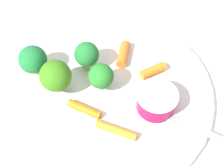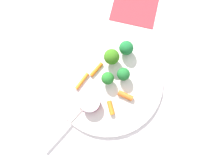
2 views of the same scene
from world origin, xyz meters
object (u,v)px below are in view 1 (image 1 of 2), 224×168
(carrot_stick_0, at_px, (84,109))
(carrot_stick_1, at_px, (123,54))
(broccoli_floret_3, at_px, (33,60))
(carrot_stick_3, at_px, (153,71))
(broccoli_floret_0, at_px, (87,55))
(broccoli_floret_2, at_px, (56,76))
(plate, at_px, (102,90))
(broccoli_floret_1, at_px, (102,78))
(carrot_stick_2, at_px, (116,130))
(sauce_cup, at_px, (156,101))
(fork, at_px, (217,137))

(carrot_stick_0, distance_m, carrot_stick_1, 0.11)
(broccoli_floret_3, xyz_separation_m, carrot_stick_3, (-0.17, 0.03, -0.02))
(broccoli_floret_0, xyz_separation_m, broccoli_floret_2, (0.05, 0.04, 0.01))
(plate, bearing_deg, broccoli_floret_1, 110.99)
(carrot_stick_2, relative_size, carrot_stick_3, 1.41)
(carrot_stick_2, bearing_deg, carrot_stick_1, -105.79)
(broccoli_floret_0, distance_m, carrot_stick_0, 0.08)
(plate, height_order, broccoli_floret_1, broccoli_floret_1)
(sauce_cup, bearing_deg, broccoli_floret_3, -30.10)
(broccoli_floret_2, bearing_deg, broccoli_floret_0, -142.93)
(broccoli_floret_3, bearing_deg, broccoli_floret_0, 176.50)
(carrot_stick_2, distance_m, carrot_stick_3, 0.11)
(broccoli_floret_1, bearing_deg, carrot_stick_0, 46.15)
(broccoli_floret_1, relative_size, carrot_stick_1, 1.04)
(plate, bearing_deg, carrot_stick_3, -170.85)
(plate, xyz_separation_m, broccoli_floret_1, (-0.00, 0.00, 0.03))
(broccoli_floret_1, height_order, carrot_stick_2, broccoli_floret_1)
(broccoli_floret_1, xyz_separation_m, broccoli_floret_2, (0.06, -0.01, 0.01))
(broccoli_floret_3, distance_m, fork, 0.27)
(broccoli_floret_1, bearing_deg, fork, 142.38)
(plate, height_order, broccoli_floret_3, broccoli_floret_3)
(carrot_stick_3, bearing_deg, fork, 114.93)
(broccoli_floret_1, xyz_separation_m, carrot_stick_0, (0.03, 0.03, -0.02))
(sauce_cup, relative_size, broccoli_floret_0, 1.19)
(plate, xyz_separation_m, broccoli_floret_3, (0.09, -0.05, 0.03))
(broccoli_floret_0, relative_size, broccoli_floret_1, 1.02)
(plate, bearing_deg, sauce_cup, 146.73)
(sauce_cup, bearing_deg, broccoli_floret_0, -46.85)
(broccoli_floret_3, bearing_deg, broccoli_floret_1, 151.17)
(carrot_stick_2, bearing_deg, broccoli_floret_0, -79.68)
(plate, distance_m, carrot_stick_1, 0.07)
(broccoli_floret_2, xyz_separation_m, carrot_stick_2, (-0.07, 0.08, -0.03))
(broccoli_floret_0, relative_size, broccoli_floret_2, 0.85)
(broccoli_floret_3, xyz_separation_m, carrot_stick_0, (-0.06, 0.08, -0.02))
(broccoli_floret_0, distance_m, fork, 0.21)
(carrot_stick_3, bearing_deg, sauce_cup, 79.13)
(carrot_stick_1, height_order, carrot_stick_2, carrot_stick_1)
(carrot_stick_1, distance_m, fork, 0.18)
(carrot_stick_3, distance_m, fork, 0.13)
(broccoli_floret_1, xyz_separation_m, broccoli_floret_3, (0.09, -0.05, -0.00))
(broccoli_floret_0, bearing_deg, carrot_stick_2, 100.32)
(plate, xyz_separation_m, fork, (-0.13, 0.11, 0.01))
(carrot_stick_0, bearing_deg, broccoli_floret_0, -100.89)
(sauce_cup, relative_size, broccoli_floret_2, 1.01)
(sauce_cup, relative_size, fork, 0.39)
(plate, distance_m, fork, 0.17)
(broccoli_floret_1, bearing_deg, broccoli_floret_0, -71.67)
(broccoli_floret_2, bearing_deg, sauce_cup, 157.97)
(plate, relative_size, sauce_cup, 5.75)
(broccoli_floret_1, relative_size, broccoli_floret_3, 0.96)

